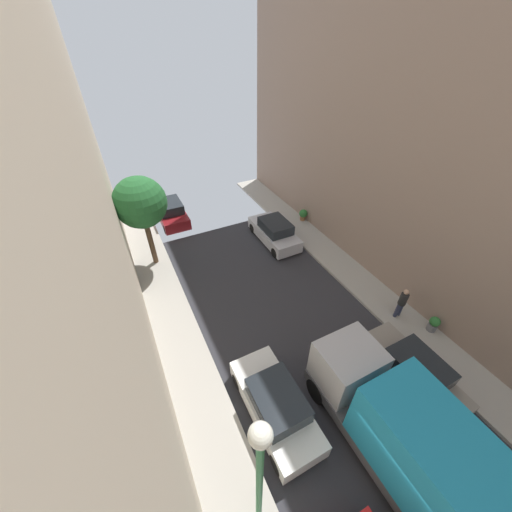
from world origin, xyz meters
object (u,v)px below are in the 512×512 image
object	(u,v)px
parked_car_left_2	(275,404)
pedestrian	(402,302)
parked_car_right_2	(412,372)
potted_plant_2	(303,214)
parked_car_left_3	(171,212)
potted_plant_1	(434,324)
parked_car_right_3	(274,232)
street_tree_0	(140,203)
delivery_truck	(405,436)
lamp_post	(260,473)

from	to	relation	value
parked_car_left_2	pedestrian	world-z (taller)	pedestrian
pedestrian	parked_car_right_2	bearing A→B (deg)	-129.79
potted_plant_2	parked_car_left_3	bearing A→B (deg)	152.50
parked_car_right_2	potted_plant_1	bearing A→B (deg)	23.44
parked_car_right_3	street_tree_0	bearing A→B (deg)	171.48
parked_car_right_2	potted_plant_2	world-z (taller)	parked_car_right_2
parked_car_left_2	street_tree_0	bearing A→B (deg)	100.92
delivery_truck	pedestrian	size ratio (longest dim) A/B	3.84
pedestrian	potted_plant_2	size ratio (longest dim) A/B	2.10
pedestrian	parked_car_left_2	bearing A→B (deg)	-170.10
delivery_truck	street_tree_0	size ratio (longest dim) A/B	1.24
parked_car_right_3	potted_plant_1	distance (m)	10.13
pedestrian	lamp_post	world-z (taller)	lamp_post
pedestrian	potted_plant_2	xyz separation A→B (m)	(0.86, 9.54, -0.46)
delivery_truck	lamp_post	size ratio (longest dim) A/B	1.07
parked_car_right_3	pedestrian	xyz separation A→B (m)	(2.19, -8.35, 0.35)
potted_plant_2	delivery_truck	bearing A→B (deg)	-112.58
parked_car_left_2	potted_plant_2	distance (m)	13.76
parked_car_left_2	pedestrian	bearing A→B (deg)	9.90
parked_car_left_2	parked_car_right_3	xyz separation A→B (m)	(5.40, 9.67, 0.00)
delivery_truck	potted_plant_2	distance (m)	15.01
parked_car_right_3	potted_plant_2	size ratio (longest dim) A/B	5.13
parked_car_left_3	pedestrian	world-z (taller)	pedestrian
delivery_truck	potted_plant_2	xyz separation A→B (m)	(5.75, 13.82, -1.18)
delivery_truck	potted_plant_2	bearing A→B (deg)	67.42
parked_car_left_2	pedestrian	xyz separation A→B (m)	(7.59, 1.32, 0.35)
parked_car_left_2	lamp_post	size ratio (longest dim) A/B	0.68
potted_plant_1	parked_car_left_2	bearing A→B (deg)	179.82
pedestrian	potted_plant_1	bearing A→B (deg)	-60.89
pedestrian	delivery_truck	bearing A→B (deg)	-138.81
delivery_truck	potted_plant_2	size ratio (longest dim) A/B	8.06
delivery_truck	street_tree_0	world-z (taller)	street_tree_0
street_tree_0	delivery_truck	bearing A→B (deg)	-70.81
parked_car_left_2	parked_car_left_3	size ratio (longest dim) A/B	1.00
street_tree_0	potted_plant_1	world-z (taller)	street_tree_0
parked_car_left_2	potted_plant_1	distance (m)	8.34
parked_car_left_2	parked_car_right_2	xyz separation A→B (m)	(5.40, -1.30, 0.00)
parked_car_left_3	parked_car_right_3	distance (m)	7.77
parked_car_left_2	parked_car_left_3	distance (m)	15.26
parked_car_left_3	parked_car_right_2	bearing A→B (deg)	-71.94
parked_car_right_2	lamp_post	world-z (taller)	lamp_post
pedestrian	lamp_post	size ratio (longest dim) A/B	0.28
pedestrian	street_tree_0	size ratio (longest dim) A/B	0.32
parked_car_right_3	street_tree_0	distance (m)	8.28
parked_car_right_2	delivery_truck	bearing A→B (deg)	-148.55
parked_car_left_2	potted_plant_2	xyz separation A→B (m)	(8.45, 10.87, -0.11)
delivery_truck	pedestrian	distance (m)	6.53
parked_car_left_2	street_tree_0	xyz separation A→B (m)	(-2.08, 10.79, 3.36)
parked_car_left_2	parked_car_right_2	size ratio (longest dim) A/B	1.00
parked_car_right_2	delivery_truck	distance (m)	3.34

